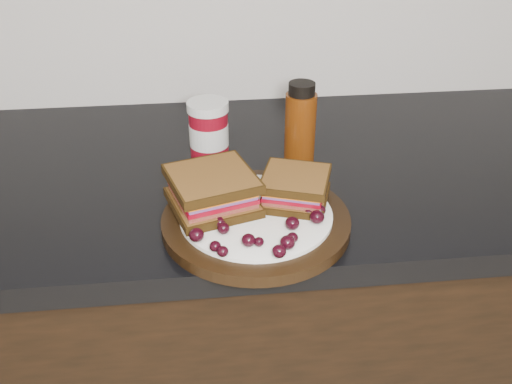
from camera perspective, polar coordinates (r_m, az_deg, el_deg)
base_cabinets at (r=1.31m, az=-0.45°, el=-15.53°), size 3.96×0.58×0.86m
countertop at (r=1.03m, az=-0.56°, el=1.83°), size 3.98×0.60×0.04m
plate at (r=0.85m, az=0.00°, el=-2.94°), size 0.28×0.28×0.02m
sandwich_left at (r=0.84m, az=-4.38°, el=0.14°), size 0.15×0.15×0.05m
sandwich_right at (r=0.86m, az=3.94°, el=0.39°), size 0.12×0.12×0.04m
grape_0 at (r=0.78m, az=-5.96°, el=-4.30°), size 0.02×0.02×0.02m
grape_1 at (r=0.79m, az=-3.27°, el=-3.65°), size 0.02×0.02×0.02m
grape_2 at (r=0.76m, az=-4.10°, el=-5.44°), size 0.02×0.02×0.01m
grape_3 at (r=0.75m, az=-3.34°, el=-5.95°), size 0.02×0.02×0.01m
grape_4 at (r=0.77m, az=-0.76°, el=-4.84°), size 0.02×0.02×0.02m
grape_5 at (r=0.77m, az=0.30°, el=-5.00°), size 0.01×0.01×0.01m
grape_6 at (r=0.75m, az=2.33°, el=-5.94°), size 0.02×0.02×0.02m
grape_7 at (r=0.77m, az=3.18°, el=-5.07°), size 0.02×0.02×0.02m
grape_8 at (r=0.78m, az=3.68°, el=-4.58°), size 0.02×0.02×0.01m
grape_9 at (r=0.80m, az=3.65°, el=-3.15°), size 0.02×0.02×0.02m
grape_10 at (r=0.82m, az=6.13°, el=-2.50°), size 0.02×0.02×0.02m
grape_11 at (r=0.83m, az=5.27°, el=-2.06°), size 0.02×0.02×0.02m
grape_12 at (r=0.84m, az=6.41°, el=-1.83°), size 0.02×0.02×0.02m
grape_13 at (r=0.86m, az=5.44°, el=-0.58°), size 0.02×0.02×0.02m
grape_14 at (r=0.88m, az=4.44°, el=0.07°), size 0.02×0.02×0.02m
grape_15 at (r=0.87m, az=2.79°, el=-0.27°), size 0.02×0.02×0.02m
grape_16 at (r=0.88m, az=-3.87°, el=0.07°), size 0.02×0.02×0.02m
grape_17 at (r=0.86m, az=-4.34°, el=-0.71°), size 0.02×0.02×0.02m
grape_18 at (r=0.85m, az=-5.37°, el=-1.23°), size 0.02×0.02×0.02m
grape_19 at (r=0.83m, az=-5.85°, el=-1.87°), size 0.02×0.02×0.02m
grape_20 at (r=0.81m, az=-3.62°, el=-3.02°), size 0.02×0.02×0.02m
grape_21 at (r=0.85m, az=-3.52°, el=-1.06°), size 0.02×0.02×0.02m
grape_22 at (r=0.84m, az=-3.89°, el=-1.45°), size 0.02×0.02×0.01m
grape_23 at (r=0.84m, az=-5.82°, el=-1.41°), size 0.02×0.02×0.02m
condiment_jar at (r=1.02m, az=-4.75°, el=6.18°), size 0.08×0.08×0.11m
oil_bottle at (r=0.99m, az=4.45°, el=6.77°), size 0.06×0.06×0.15m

